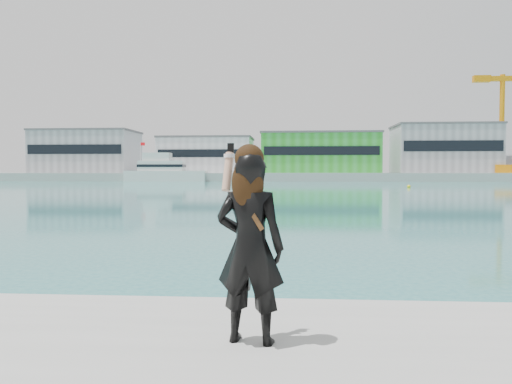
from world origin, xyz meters
TOP-DOWN VIEW (x-y plane):
  - far_quay at (0.00, 130.00)m, footprint 320.00×40.00m
  - warehouse_grey_left at (-55.00, 127.98)m, footprint 26.52×16.36m
  - warehouse_white at (-22.00, 127.98)m, footprint 24.48×15.35m
  - warehouse_green at (8.00, 127.98)m, footprint 30.60×16.36m
  - warehouse_grey_right at (40.00, 127.98)m, footprint 25.50×15.35m
  - dock_crane at (53.20, 122.00)m, footprint 23.00×4.00m
  - flagpole_left at (-37.91, 121.00)m, footprint 1.28×0.16m
  - flagpole_right at (22.09, 121.00)m, footprint 1.28×0.16m
  - motor_yacht at (-29.35, 111.15)m, footprint 19.02×5.63m
  - buoy_near at (17.20, 67.42)m, footprint 0.50×0.50m
  - buoy_far at (-5.42, 89.42)m, footprint 0.50×0.50m
  - woman at (0.20, -0.45)m, footprint 0.63×0.47m

SIDE VIEW (x-z plane):
  - buoy_near at x=17.20m, z-range -0.25..0.25m
  - buoy_far at x=-5.42m, z-range -0.25..0.25m
  - far_quay at x=0.00m, z-range 0.00..2.00m
  - woman at x=0.20m, z-range 0.81..2.46m
  - motor_yacht at x=-29.35m, z-range -1.93..6.90m
  - flagpole_left at x=-37.91m, z-range 2.54..10.54m
  - flagpole_right at x=22.09m, z-range 2.54..10.54m
  - warehouse_white at x=-22.00m, z-range 2.01..11.51m
  - warehouse_green at x=8.00m, z-range 2.01..12.51m
  - warehouse_grey_left at x=-55.00m, z-range 2.01..13.51m
  - warehouse_grey_right at x=40.00m, z-range 2.01..14.51m
  - dock_crane at x=53.20m, z-range 3.07..27.07m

